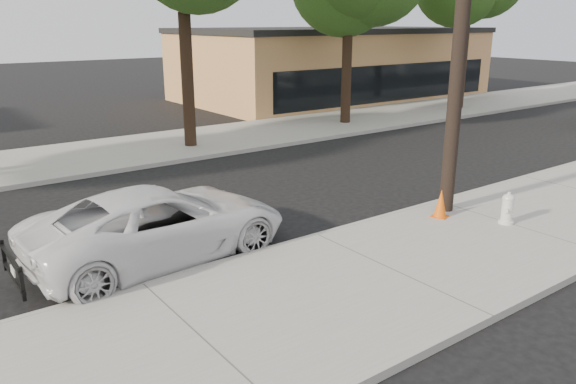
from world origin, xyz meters
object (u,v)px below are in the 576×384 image
at_px(utility_pole, 462,16).
at_px(traffic_cone, 441,204).
at_px(fire_hydrant, 507,209).
at_px(police_cruiser, 160,223).

relative_size(utility_pole, traffic_cone, 13.33).
bearing_deg(fire_hydrant, utility_pole, 81.21).
height_order(utility_pole, fire_hydrant, utility_pole).
bearing_deg(fire_hydrant, traffic_cone, 104.24).
bearing_deg(police_cruiser, fire_hydrant, -118.20).
relative_size(police_cruiser, fire_hydrant, 7.53).
distance_m(police_cruiser, fire_hydrant, 7.74).
relative_size(utility_pole, fire_hydrant, 12.86).
distance_m(fire_hydrant, traffic_cone, 1.47).
height_order(fire_hydrant, traffic_cone, fire_hydrant).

